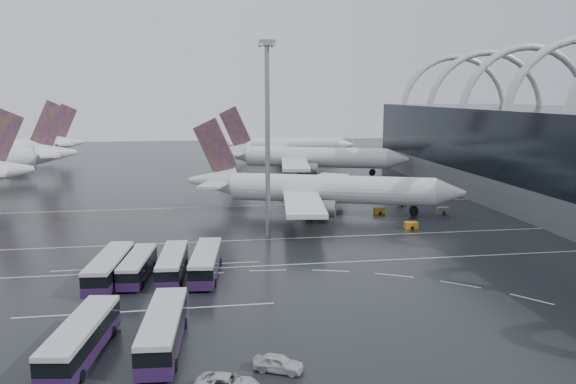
{
  "coord_description": "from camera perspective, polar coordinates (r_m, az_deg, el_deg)",
  "views": [
    {
      "loc": [
        -17.73,
        -75.71,
        23.38
      ],
      "look_at": [
        -3.36,
        16.03,
        7.0
      ],
      "focal_mm": 35.0,
      "sensor_mm": 36.0,
      "label": 1
    }
  ],
  "objects": [
    {
      "name": "bus_row_near_d",
      "position": [
        73.89,
        -8.35,
        -7.05
      ],
      "size": [
        4.57,
        13.87,
        3.35
      ],
      "rotation": [
        0.0,
        0.0,
        1.46
      ],
      "color": "#321542",
      "rests_on": "ground"
    },
    {
      "name": "van_curve_a",
      "position": [
        47.13,
        -6.16,
        -18.81
      ],
      "size": [
        5.64,
        4.0,
        1.43
      ],
      "primitive_type": "imported",
      "rotation": [
        0.0,
        0.0,
        1.22
      ],
      "color": "silver",
      "rests_on": "ground"
    },
    {
      "name": "floodlight_mast",
      "position": [
        89.88,
        -2.12,
        7.73
      ],
      "size": [
        2.42,
        2.42,
        31.53
      ],
      "color": "gray",
      "rests_on": "ground"
    },
    {
      "name": "lane_marking_mid",
      "position": [
        92.49,
        2.45,
        -4.65
      ],
      "size": [
        120.0,
        0.25,
        0.01
      ],
      "primitive_type": "cube",
      "color": "silver",
      "rests_on": "ground"
    },
    {
      "name": "bus_row_near_b",
      "position": [
        74.79,
        -15.03,
        -7.25
      ],
      "size": [
        4.04,
        12.33,
        2.98
      ],
      "rotation": [
        0.0,
        0.0,
        1.46
      ],
      "color": "#321542",
      "rests_on": "ground"
    },
    {
      "name": "lane_marking_far",
      "position": [
        119.37,
        -0.19,
        -1.29
      ],
      "size": [
        120.0,
        0.25,
        0.01
      ],
      "primitive_type": "cube",
      "color": "silver",
      "rests_on": "ground"
    },
    {
      "name": "gse_cart_belly_e",
      "position": [
        112.1,
        9.26,
        -1.87
      ],
      "size": [
        2.08,
        1.23,
        1.13
      ],
      "primitive_type": "cube",
      "color": "#C7861A",
      "rests_on": "ground"
    },
    {
      "name": "jet_remote_far",
      "position": [
        210.78,
        -25.96,
        4.03
      ],
      "size": [
        44.16,
        36.02,
        19.93
      ],
      "rotation": [
        0.0,
        0.0,
        3.54
      ],
      "color": "white",
      "rests_on": "ground"
    },
    {
      "name": "gse_cart_belly_b",
      "position": [
        120.13,
        11.4,
        -1.15
      ],
      "size": [
        2.02,
        1.19,
        1.1
      ],
      "primitive_type": "cube",
      "color": "slate",
      "rests_on": "ground"
    },
    {
      "name": "bus_row_far_a",
      "position": [
        54.89,
        -20.26,
        -13.76
      ],
      "size": [
        5.01,
        13.88,
        3.34
      ],
      "rotation": [
        0.0,
        0.0,
        1.42
      ],
      "color": "#321542",
      "rests_on": "ground"
    },
    {
      "name": "airliner_main",
      "position": [
        110.77,
        2.98,
        0.26
      ],
      "size": [
        53.47,
        46.36,
        18.6
      ],
      "rotation": [
        0.0,
        0.0,
        -0.33
      ],
      "color": "white",
      "rests_on": "ground"
    },
    {
      "name": "bus_bay_line_north",
      "position": [
        79.48,
        -13.13,
        -7.37
      ],
      "size": [
        28.0,
        0.25,
        0.01
      ],
      "primitive_type": "cube",
      "color": "silver",
      "rests_on": "ground"
    },
    {
      "name": "bus_row_far_c",
      "position": [
        54.55,
        -12.55,
        -13.45
      ],
      "size": [
        4.09,
        14.13,
        3.43
      ],
      "rotation": [
        0.0,
        0.0,
        1.5
      ],
      "color": "#321542",
      "rests_on": "ground"
    },
    {
      "name": "lane_marking_near",
      "position": [
        79.33,
        4.45,
        -7.16
      ],
      "size": [
        120.0,
        0.25,
        0.01
      ],
      "primitive_type": "cube",
      "color": "silver",
      "rests_on": "ground"
    },
    {
      "name": "gse_cart_belly_a",
      "position": [
        100.65,
        12.4,
        -3.31
      ],
      "size": [
        2.22,
        1.31,
        1.21
      ],
      "primitive_type": "cube",
      "color": "#C7861A",
      "rests_on": "ground"
    },
    {
      "name": "bus_row_near_c",
      "position": [
        74.27,
        -11.66,
        -7.15
      ],
      "size": [
        3.7,
        13.0,
        3.16
      ],
      "rotation": [
        0.0,
        0.0,
        1.51
      ],
      "color": "#321542",
      "rests_on": "ground"
    },
    {
      "name": "bus_bay_line_south",
      "position": [
        64.43,
        -14.15,
        -11.59
      ],
      "size": [
        28.0,
        0.25,
        0.01
      ],
      "primitive_type": "cube",
      "color": "silver",
      "rests_on": "ground"
    },
    {
      "name": "gse_cart_belly_d",
      "position": [
        114.92,
        15.44,
        -1.8
      ],
      "size": [
        2.21,
        1.3,
        1.2
      ],
      "primitive_type": "cube",
      "color": "slate",
      "rests_on": "ground"
    },
    {
      "name": "bus_row_near_a",
      "position": [
        74.23,
        -17.68,
        -7.33
      ],
      "size": [
        4.54,
        14.1,
        3.41
      ],
      "rotation": [
        0.0,
        0.0,
        1.47
      ],
      "color": "#321542",
      "rests_on": "ground"
    },
    {
      "name": "van_curve_b",
      "position": [
        49.91,
        -1.0,
        -16.98
      ],
      "size": [
        4.66,
        3.38,
        1.47
      ],
      "primitive_type": "imported",
      "rotation": [
        0.0,
        0.0,
        1.14
      ],
      "color": "silver",
      "rests_on": "ground"
    },
    {
      "name": "airliner_gate_b",
      "position": [
        163.26,
        1.85,
        3.51
      ],
      "size": [
        55.09,
        48.97,
        19.69
      ],
      "rotation": [
        0.0,
        0.0,
        -0.35
      ],
      "color": "white",
      "rests_on": "ground"
    },
    {
      "name": "airliner_gate_c",
      "position": [
        206.06,
        -0.46,
        4.74
      ],
      "size": [
        50.31,
        46.39,
        17.93
      ],
      "rotation": [
        0.0,
        0.0,
        -0.06
      ],
      "color": "white",
      "rests_on": "ground"
    },
    {
      "name": "ground",
      "position": [
        81.2,
        4.13,
        -6.76
      ],
      "size": [
        420.0,
        420.0,
        0.0
      ],
      "primitive_type": "plane",
      "color": "black",
      "rests_on": "ground"
    }
  ]
}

